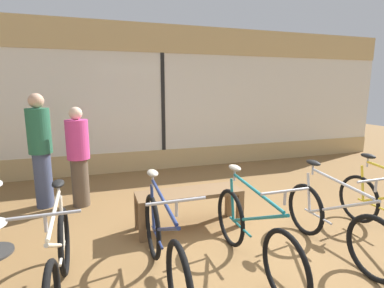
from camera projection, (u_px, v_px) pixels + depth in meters
ground_plane at (243, 255)px, 3.36m from camera, size 24.00×24.00×0.00m
shop_back_wall at (163, 97)px, 6.68m from camera, size 12.00×0.08×3.20m
bicycle_far_left at (59, 264)px, 2.55m from camera, size 0.46×1.65×1.02m
bicycle_left at (163, 247)px, 2.79m from camera, size 0.46×1.77×1.04m
bicycle_center at (252, 234)px, 3.05m from camera, size 0.46×1.75×1.02m
bicycle_right at (334, 222)px, 3.35m from camera, size 0.46×1.65×1.01m
display_bench at (189, 198)px, 3.97m from camera, size 1.40×0.44×0.51m
customer_near_rack at (78, 155)px, 4.64m from camera, size 0.48×0.48×1.57m
customer_by_window at (41, 148)px, 4.58m from camera, size 0.42×0.42×1.77m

